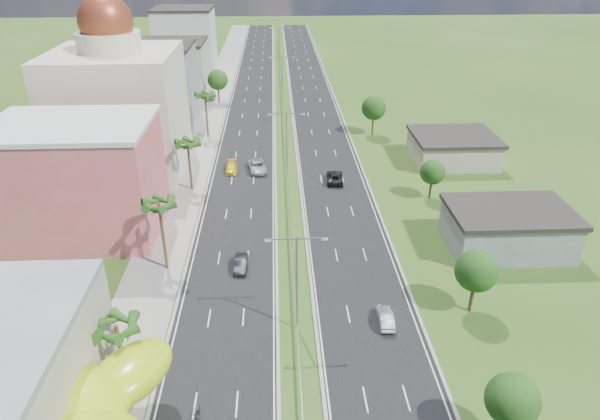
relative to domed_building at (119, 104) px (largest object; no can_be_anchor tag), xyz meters
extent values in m
plane|color=#2D5119|center=(28.00, -55.00, -11.35)|extent=(500.00, 500.00, 0.00)
cube|color=black|center=(20.50, 35.00, -11.33)|extent=(11.00, 260.00, 0.04)
cube|color=black|center=(35.50, 35.00, -11.33)|extent=(11.00, 260.00, 0.04)
cube|color=gray|center=(11.00, 35.00, -11.29)|extent=(7.00, 260.00, 0.12)
cube|color=gray|center=(28.00, 17.00, -10.73)|extent=(0.08, 216.00, 0.28)
cube|color=gray|center=(28.00, 119.00, -11.00)|extent=(0.10, 0.12, 0.70)
cylinder|color=gray|center=(28.00, -45.00, -5.85)|extent=(0.20, 0.20, 11.00)
cube|color=gray|center=(26.56, -45.00, -0.55)|extent=(2.88, 0.12, 0.12)
cube|color=gray|center=(29.44, -45.00, -0.55)|extent=(2.88, 0.12, 0.12)
cube|color=silver|center=(25.28, -45.00, -0.65)|extent=(0.60, 0.25, 0.18)
cube|color=silver|center=(30.72, -45.00, -0.65)|extent=(0.60, 0.25, 0.18)
cylinder|color=gray|center=(28.00, -5.00, -5.85)|extent=(0.20, 0.20, 11.00)
cube|color=gray|center=(26.56, -5.00, -0.55)|extent=(2.88, 0.12, 0.12)
cube|color=gray|center=(29.44, -5.00, -0.55)|extent=(2.88, 0.12, 0.12)
cube|color=silver|center=(25.28, -5.00, -0.65)|extent=(0.60, 0.25, 0.18)
cube|color=silver|center=(30.72, -5.00, -0.65)|extent=(0.60, 0.25, 0.18)
cylinder|color=gray|center=(28.00, 40.00, -5.85)|extent=(0.20, 0.20, 11.00)
cube|color=gray|center=(26.56, 40.00, -0.55)|extent=(2.88, 0.12, 0.12)
cube|color=gray|center=(29.44, 40.00, -0.55)|extent=(2.88, 0.12, 0.12)
cube|color=silver|center=(25.28, 40.00, -0.65)|extent=(0.60, 0.25, 0.18)
cube|color=silver|center=(30.72, 40.00, -0.65)|extent=(0.60, 0.25, 0.18)
cylinder|color=gray|center=(28.00, 85.00, -5.85)|extent=(0.20, 0.20, 11.00)
cube|color=gray|center=(26.56, 85.00, -0.55)|extent=(2.88, 0.12, 0.12)
cube|color=gray|center=(29.44, 85.00, -0.55)|extent=(2.88, 0.12, 0.12)
cube|color=silver|center=(25.28, 85.00, -0.65)|extent=(0.60, 0.25, 0.18)
cube|color=silver|center=(30.72, 85.00, -0.65)|extent=(0.60, 0.25, 0.18)
cylinder|color=gray|center=(4.00, -57.00, -9.35)|extent=(0.50, 0.50, 4.00)
cylinder|color=gray|center=(13.00, -57.00, -9.35)|extent=(0.50, 0.50, 4.00)
cube|color=#D05755|center=(0.00, -23.00, -3.85)|extent=(20.00, 15.00, 15.00)
cube|color=beige|center=(0.00, 0.00, -1.35)|extent=(20.00, 20.00, 20.00)
cylinder|color=beige|center=(0.00, 0.00, 10.15)|extent=(10.00, 10.00, 3.00)
sphere|color=brown|center=(0.00, 0.00, 13.15)|extent=(8.40, 8.40, 8.40)
cube|color=gray|center=(1.00, 25.00, -3.35)|extent=(16.00, 15.00, 16.00)
cube|color=#A59D88|center=(1.00, 47.00, -4.85)|extent=(16.00, 15.00, 13.00)
cube|color=silver|center=(1.00, 70.00, -2.35)|extent=(16.00, 15.00, 18.00)
cube|color=gray|center=(56.00, -30.00, -8.85)|extent=(15.00, 10.00, 5.00)
cube|color=#A59D88|center=(58.00, 0.00, -9.15)|extent=(14.00, 12.00, 4.40)
cylinder|color=#47301C|center=(12.50, -53.00, -7.60)|extent=(0.36, 0.36, 7.50)
cylinder|color=#47301C|center=(12.50, -33.00, -6.85)|extent=(0.36, 0.36, 9.00)
cylinder|color=#47301C|center=(12.50, -10.00, -7.35)|extent=(0.36, 0.36, 8.00)
cylinder|color=#47301C|center=(12.50, 15.00, -6.95)|extent=(0.36, 0.36, 8.80)
cylinder|color=#47301C|center=(12.50, 40.00, -8.90)|extent=(0.40, 0.40, 4.90)
sphere|color=#265319|center=(12.50, 40.00, -5.75)|extent=(4.90, 4.90, 4.90)
sphere|color=#265319|center=(44.00, -60.00, -6.55)|extent=(4.20, 4.20, 4.20)
cylinder|color=#47301C|center=(47.00, -43.00, -9.08)|extent=(0.40, 0.40, 4.55)
sphere|color=#265319|center=(47.00, -43.00, -6.15)|extent=(4.55, 4.55, 4.55)
cylinder|color=#47301C|center=(50.00, -15.00, -9.43)|extent=(0.40, 0.40, 3.85)
sphere|color=#265319|center=(50.00, -15.00, -6.95)|extent=(3.85, 3.85, 3.85)
cylinder|color=#47301C|center=(46.00, 15.00, -8.90)|extent=(0.40, 0.40, 4.90)
sphere|color=#265319|center=(46.00, 15.00, -5.75)|extent=(4.90, 4.90, 4.90)
imported|color=black|center=(21.60, -33.53, -10.61)|extent=(1.65, 4.35, 1.42)
imported|color=#A6AAAE|center=(22.87, -3.10, -10.49)|extent=(3.62, 6.30, 1.65)
imported|color=yellow|center=(18.44, -2.94, -10.63)|extent=(2.10, 4.81, 1.38)
imported|color=#ACAFB4|center=(37.37, -44.68, -10.62)|extent=(1.62, 4.29, 1.40)
imported|color=black|center=(35.87, -8.10, -10.53)|extent=(3.06, 5.84, 1.57)
imported|color=black|center=(19.11, -56.38, -10.64)|extent=(0.70, 2.12, 1.34)
camera|label=1|loc=(26.29, -88.95, 25.28)|focal=32.00mm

